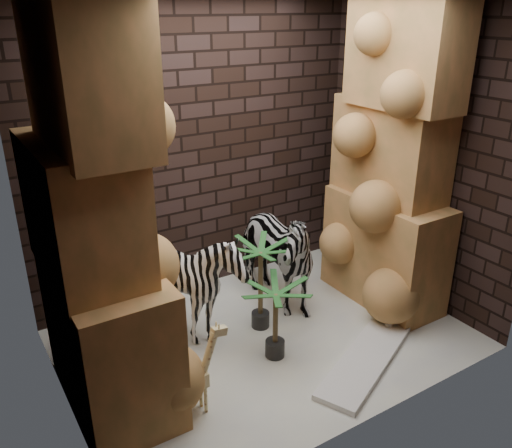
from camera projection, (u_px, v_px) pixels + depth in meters
floor at (266, 339)px, 4.84m from camera, size 3.50×3.50×0.00m
wall_back at (199, 150)px, 5.23m from camera, size 3.50×0.00×3.50m
wall_front at (378, 237)px, 3.28m from camera, size 3.50×0.00×3.50m
wall_left at (41, 229)px, 3.40m from camera, size 0.00×3.00×3.00m
wall_right at (418, 153)px, 5.12m from camera, size 0.00×3.00×3.00m
rock_pillar_left at (95, 218)px, 3.57m from camera, size 0.68×1.30×3.00m
rock_pillar_right at (394, 158)px, 4.96m from camera, size 0.58×1.25×3.00m
zebra_right at (270, 244)px, 5.17m from camera, size 0.65×1.15×1.33m
zebra_left at (191, 288)px, 4.68m from camera, size 1.23×1.36×1.01m
giraffe_toy at (191, 374)px, 3.81m from camera, size 0.38×0.15×0.73m
palm_front at (261, 286)px, 4.86m from camera, size 0.36×0.36×0.88m
palm_back at (275, 321)px, 4.48m from camera, size 0.36×0.36×0.71m
surfboard at (369, 356)px, 4.57m from camera, size 1.48×0.95×0.05m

